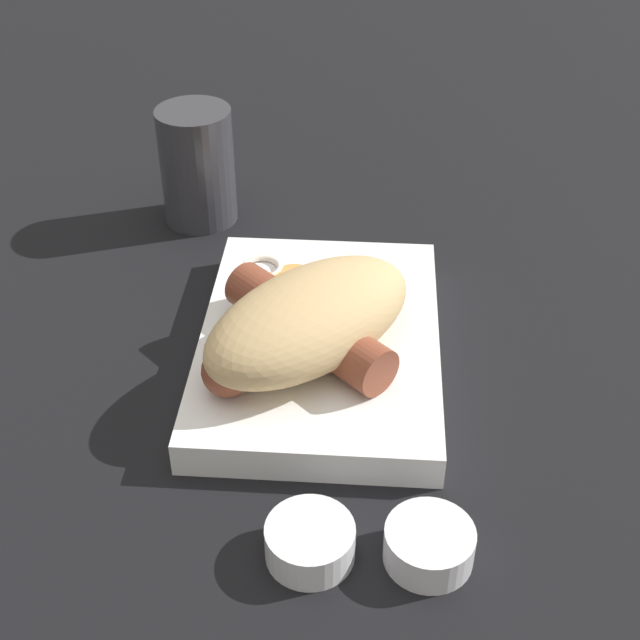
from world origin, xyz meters
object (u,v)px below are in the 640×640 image
(condiment_cup_far, at_px, (429,546))
(sausage, at_px, (308,326))
(bread_roll, at_px, (309,319))
(drink_glass, at_px, (197,166))
(condiment_cup_near, at_px, (310,543))
(food_tray, at_px, (320,345))

(condiment_cup_far, bearing_deg, sausage, 27.26)
(bread_roll, bearing_deg, drink_glass, 27.98)
(bread_roll, relative_size, condiment_cup_far, 3.53)
(condiment_cup_near, bearing_deg, drink_glass, 19.05)
(bread_roll, bearing_deg, condiment_cup_near, -175.50)
(condiment_cup_near, distance_m, drink_glass, 0.39)
(bread_roll, bearing_deg, sausage, 13.91)
(bread_roll, distance_m, condiment_cup_near, 0.16)
(sausage, height_order, condiment_cup_far, sausage)
(bread_roll, distance_m, sausage, 0.01)
(food_tray, height_order, sausage, sausage)
(condiment_cup_far, bearing_deg, food_tray, 22.97)
(bread_roll, relative_size, drink_glass, 1.75)
(sausage, bearing_deg, drink_glass, 28.47)
(food_tray, xyz_separation_m, drink_glass, (0.19, 0.12, 0.04))
(sausage, relative_size, drink_glass, 1.32)
(condiment_cup_near, bearing_deg, food_tray, 2.12)
(condiment_cup_near, bearing_deg, sausage, 4.98)
(condiment_cup_near, bearing_deg, condiment_cup_far, -87.88)
(food_tray, relative_size, sausage, 1.77)
(drink_glass, bearing_deg, food_tray, -147.91)
(bread_roll, xyz_separation_m, sausage, (0.01, 0.00, -0.01))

